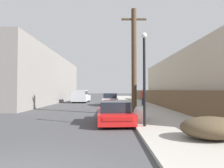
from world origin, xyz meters
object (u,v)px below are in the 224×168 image
Objects in this scene: discarded_fridge at (141,114)px; brush_pile at (211,128)px; utility_pole at (134,60)px; parked_sports_car_red at (114,113)px; car_parked_mid at (110,100)px; street_lamp at (144,71)px; pedestrian at (143,97)px; pickup_truck at (81,96)px.

brush_pile is at bearing -57.21° from discarded_fridge.
utility_pole is (0.04, 3.26, 3.52)m from discarded_fridge.
parked_sports_car_red is at bearing -113.43° from utility_pole.
car_parked_mid reaches higher than brush_pile.
parked_sports_car_red is at bearing 129.58° from street_lamp.
utility_pole is (1.73, -9.13, 3.31)m from car_parked_mid.
discarded_fridge is at bearing -100.04° from pedestrian.
pickup_truck is at bearing 138.21° from pedestrian.
street_lamp reaches higher than brush_pile.
discarded_fridge is 0.34× the size of pickup_truck.
utility_pole is at bearing 88.51° from street_lamp.
brush_pile is 1.17× the size of pedestrian.
pedestrian is (1.90, 7.67, -2.92)m from utility_pole.
pickup_truck is 1.28× the size of street_lamp.
street_lamp is (1.36, -1.65, 2.11)m from parked_sports_car_red.
street_lamp is (-0.13, -5.09, -1.31)m from utility_pole.
pedestrian reaches higher than discarded_fridge.
discarded_fridge is 18.94m from pickup_truck.
brush_pile is (3.46, -16.64, -0.16)m from car_parked_mid.
pedestrian is at bearing 139.51° from pickup_truck.
discarded_fridge is at bearing 87.00° from street_lamp.
utility_pole is 8.45m from brush_pile.
pickup_truck is at bearing 100.65° from parked_sports_car_red.
pedestrian is at bearing 69.78° from parked_sports_car_red.
discarded_fridge is 4.79m from utility_pole.
parked_sports_car_red is 5.19m from brush_pile.
pedestrian is at bearing 76.10° from utility_pole.
pedestrian reaches higher than brush_pile.
car_parked_mid is at bearing 100.73° from utility_pole.
utility_pole reaches higher than brush_pile.
pedestrian reaches higher than parked_sports_car_red.
parked_sports_car_red is 1.02× the size of car_parked_mid.
discarded_fridge is at bearing 112.48° from brush_pile.
utility_pole reaches higher than street_lamp.
parked_sports_car_red reaches higher than brush_pile.
brush_pile is (1.76, -4.26, 0.05)m from discarded_fridge.
street_lamp is 13.02m from pedestrian.
street_lamp is 2.06× the size of brush_pile.
parked_sports_car_red is 0.58× the size of utility_pole.
pedestrian is at bearing 89.35° from brush_pile.
parked_sports_car_red is 2.10× the size of brush_pile.
brush_pile is (1.86, -2.42, -2.16)m from street_lamp.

